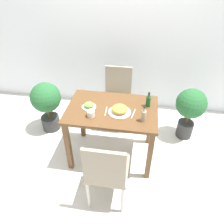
% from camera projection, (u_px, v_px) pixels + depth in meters
% --- Properties ---
extents(ground_plane, '(16.00, 16.00, 0.00)m').
position_uv_depth(ground_plane, '(112.00, 153.00, 3.03)').
color(ground_plane, silver).
extents(wall_back, '(8.00, 0.05, 2.60)m').
position_uv_depth(wall_back, '(125.00, 31.00, 3.26)').
color(wall_back, silver).
rests_on(wall_back, ground_plane).
extents(dining_table, '(1.07, 0.72, 0.77)m').
position_uv_depth(dining_table, '(112.00, 117.00, 2.64)').
color(dining_table, brown).
rests_on(dining_table, ground_plane).
extents(chair_near, '(0.42, 0.42, 0.92)m').
position_uv_depth(chair_near, '(106.00, 171.00, 2.15)').
color(chair_near, gray).
rests_on(chair_near, ground_plane).
extents(chair_far, '(0.42, 0.42, 0.92)m').
position_uv_depth(chair_far, '(117.00, 94.00, 3.29)').
color(chair_far, gray).
rests_on(chair_far, ground_plane).
extents(food_plate, '(0.26, 0.26, 0.09)m').
position_uv_depth(food_plate, '(120.00, 110.00, 2.48)').
color(food_plate, white).
rests_on(food_plate, dining_table).
extents(side_plate, '(0.17, 0.17, 0.06)m').
position_uv_depth(side_plate, '(89.00, 105.00, 2.57)').
color(side_plate, white).
rests_on(side_plate, dining_table).
extents(drink_cup, '(0.09, 0.09, 0.07)m').
position_uv_depth(drink_cup, '(91.00, 113.00, 2.43)').
color(drink_cup, silver).
rests_on(drink_cup, dining_table).
extents(sauce_bottle, '(0.06, 0.06, 0.19)m').
position_uv_depth(sauce_bottle, '(148.00, 101.00, 2.56)').
color(sauce_bottle, '#194C23').
rests_on(sauce_bottle, dining_table).
extents(condiment_bottle, '(0.06, 0.06, 0.19)m').
position_uv_depth(condiment_bottle, '(144.00, 115.00, 2.34)').
color(condiment_bottle, gray).
rests_on(condiment_bottle, dining_table).
extents(fork_utensil, '(0.02, 0.18, 0.00)m').
position_uv_depth(fork_utensil, '(106.00, 111.00, 2.52)').
color(fork_utensil, silver).
rests_on(fork_utensil, dining_table).
extents(spoon_utensil, '(0.04, 0.18, 0.00)m').
position_uv_depth(spoon_utensil, '(133.00, 114.00, 2.48)').
color(spoon_utensil, silver).
rests_on(spoon_utensil, dining_table).
extents(potted_plant_left, '(0.44, 0.44, 0.79)m').
position_uv_depth(potted_plant_left, '(47.00, 102.00, 3.17)').
color(potted_plant_left, '#333333').
rests_on(potted_plant_left, ground_plane).
extents(potted_plant_right, '(0.42, 0.42, 0.79)m').
position_uv_depth(potted_plant_right, '(190.00, 108.00, 3.02)').
color(potted_plant_right, '#333333').
rests_on(potted_plant_right, ground_plane).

